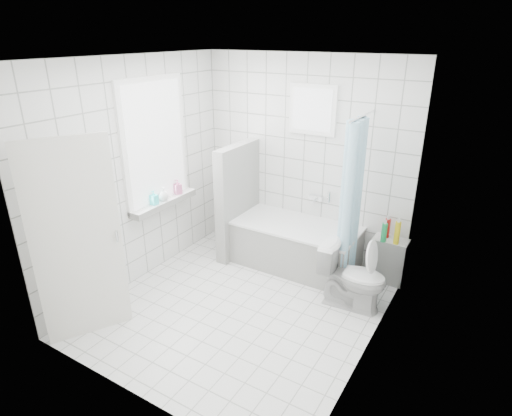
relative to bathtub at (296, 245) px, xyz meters
The scene contains 19 objects.
ground 1.17m from the bathtub, 95.77° to the right, with size 3.00×3.00×0.00m, color white.
ceiling 2.57m from the bathtub, 95.77° to the right, with size 3.00×3.00×0.00m, color white.
wall_back 1.08m from the bathtub, 106.87° to the left, with size 2.80×0.02×2.60m, color white.
wall_front 2.81m from the bathtub, 92.48° to the right, with size 2.80×0.02×2.60m, color white.
wall_left 2.14m from the bathtub, 143.38° to the right, with size 0.02×3.00×2.60m, color white.
wall_right 1.98m from the bathtub, 41.17° to the right, with size 0.02×3.00×2.60m, color white.
window_left 2.13m from the bathtub, 150.68° to the right, with size 0.01×0.90×1.40m, color white.
window_back 1.69m from the bathtub, 92.38° to the left, with size 0.50×0.01×0.50m, color white.
window_sill 1.74m from the bathtub, 149.91° to the right, with size 0.18×1.02×0.08m, color white.
door 2.64m from the bathtub, 117.50° to the right, with size 0.04×0.80×2.00m, color silver.
bathtub is the anchor object (origin of this frame).
partition_wall 0.96m from the bathtub, behind, with size 0.15×0.85×1.50m, color white.
tiled_ledge 1.14m from the bathtub, 12.90° to the left, with size 0.40×0.24×0.55m, color white.
toilet 1.03m from the bathtub, 27.40° to the right, with size 0.41×0.71×0.73m, color silver.
curtain_rod 1.85m from the bathtub, ahead, with size 0.02×0.02×0.80m, color silver.
shower_curtain 1.09m from the bathtub, 12.16° to the right, with size 0.14×0.48×1.78m, color #419CC1, non-canonical shape.
tub_faucet 0.66m from the bathtub, 73.38° to the left, with size 0.18×0.06×0.06m, color silver.
sill_bottles 1.77m from the bathtub, 150.43° to the right, with size 0.13×0.53×0.19m.
ledge_bottles 1.18m from the bathtub, 10.62° to the left, with size 0.21×0.20×0.27m.
Camera 1 is at (2.20, -3.30, 2.81)m, focal length 30.00 mm.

